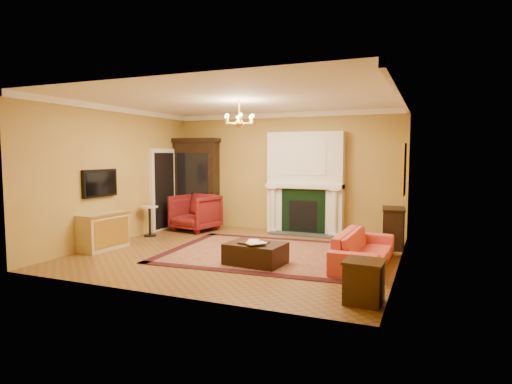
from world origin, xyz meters
The scene contains 26 objects.
floor centered at (0.00, 0.00, -0.01)m, with size 6.00×5.50×0.02m, color brown.
ceiling centered at (0.00, 0.00, 3.01)m, with size 6.00×5.50×0.02m, color white.
wall_back centered at (0.00, 2.76, 1.50)m, with size 6.00×0.02×3.00m, color #B29D40.
wall_front centered at (0.00, -2.76, 1.50)m, with size 6.00×0.02×3.00m, color #B29D40.
wall_left centered at (-3.01, 0.00, 1.50)m, with size 0.02×5.50×3.00m, color #B29D40.
wall_right centered at (3.01, 0.00, 1.50)m, with size 0.02×5.50×3.00m, color #B29D40.
fireplace centered at (0.60, 2.57, 1.19)m, with size 1.90×0.70×2.50m.
crown_molding centered at (0.00, 0.96, 2.94)m, with size 6.00×5.50×0.12m.
doorway centered at (-2.95, 1.70, 1.05)m, with size 0.08×1.05×2.10m.
tv_panel centered at (-2.95, -0.60, 1.35)m, with size 0.09×0.95×0.58m.
gilt_mirror centered at (2.97, 1.40, 1.65)m, with size 0.06×0.76×1.05m.
chandelier centered at (0.00, 0.00, 2.61)m, with size 0.63×0.55×0.53m.
oriental_rug centered at (0.62, 0.13, 0.01)m, with size 4.08×3.06×0.02m, color #4C1310.
china_cabinet centered at (-2.40, 2.49, 1.14)m, with size 1.14×0.52×2.28m, color black.
wingback_armchair centered at (-2.08, 1.81, 0.51)m, with size 0.99×0.93×1.02m, color maroon.
pedestal_table centered at (-2.70, 0.74, 0.42)m, with size 0.40×0.40×0.72m.
commode centered at (-2.73, -0.80, 0.37)m, with size 0.48×1.01×0.75m, color #BDB68A.
coral_sofa centered at (2.43, -0.07, 0.40)m, with size 2.04×0.60×0.80m, color #E75649.
end_table centered at (2.72, -2.02, 0.27)m, with size 0.47×0.47×0.54m, color #341C0E.
console_table centered at (2.78, 1.62, 0.41)m, with size 0.42×0.73×0.81m, color black.
leather_ottoman centered at (0.65, -0.73, 0.20)m, with size 0.99×0.72×0.37m, color black.
ottoman_tray centered at (0.63, -0.79, 0.40)m, with size 0.45×0.35×0.03m, color black.
book_a centered at (0.52, -0.80, 0.54)m, with size 0.19×0.02×0.26m, color gray.
book_b centered at (0.65, -0.85, 0.58)m, with size 0.24×0.02×0.32m, color gray.
topiary_left centered at (0.01, 2.53, 1.45)m, with size 0.15×0.15×0.41m.
topiary_right centered at (1.35, 2.53, 1.46)m, with size 0.16×0.16×0.42m.
Camera 1 is at (3.50, -7.62, 1.95)m, focal length 30.00 mm.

